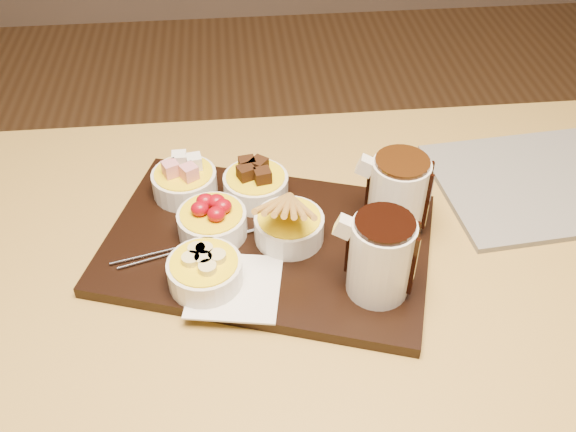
{
  "coord_description": "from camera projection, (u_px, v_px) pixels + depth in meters",
  "views": [
    {
      "loc": [
        -0.08,
        -0.62,
        1.41
      ],
      "look_at": [
        -0.01,
        0.05,
        0.81
      ],
      "focal_mm": 40.0,
      "sensor_mm": 36.0,
      "label": 1
    }
  ],
  "objects": [
    {
      "name": "dining_table",
      "position": [
        298.0,
        317.0,
        0.97
      ],
      "size": [
        1.2,
        0.8,
        0.75
      ],
      "color": "#B59243",
      "rests_on": "ground"
    },
    {
      "name": "serving_board",
      "position": [
        267.0,
        244.0,
        0.93
      ],
      "size": [
        0.53,
        0.43,
        0.02
      ],
      "primitive_type": "cube",
      "rotation": [
        0.0,
        0.0,
        -0.32
      ],
      "color": "black",
      "rests_on": "dining_table"
    },
    {
      "name": "napkin",
      "position": [
        235.0,
        287.0,
        0.86
      ],
      "size": [
        0.14,
        0.14,
        0.0
      ],
      "primitive_type": "cube",
      "rotation": [
        0.0,
        0.0,
        -0.18
      ],
      "color": "white",
      "rests_on": "serving_board"
    },
    {
      "name": "bowl_marshmallows",
      "position": [
        185.0,
        183.0,
        0.99
      ],
      "size": [
        0.1,
        0.1,
        0.04
      ],
      "primitive_type": "cylinder",
      "color": "silver",
      "rests_on": "serving_board"
    },
    {
      "name": "bowl_cake",
      "position": [
        256.0,
        187.0,
        0.99
      ],
      "size": [
        0.1,
        0.1,
        0.04
      ],
      "primitive_type": "cylinder",
      "color": "silver",
      "rests_on": "serving_board"
    },
    {
      "name": "bowl_strawberries",
      "position": [
        212.0,
        224.0,
        0.92
      ],
      "size": [
        0.1,
        0.1,
        0.04
      ],
      "primitive_type": "cylinder",
      "color": "silver",
      "rests_on": "serving_board"
    },
    {
      "name": "bowl_biscotti",
      "position": [
        289.0,
        228.0,
        0.92
      ],
      "size": [
        0.1,
        0.1,
        0.04
      ],
      "primitive_type": "cylinder",
      "color": "silver",
      "rests_on": "serving_board"
    },
    {
      "name": "bowl_bananas",
      "position": [
        205.0,
        273.0,
        0.85
      ],
      "size": [
        0.1,
        0.1,
        0.04
      ],
      "primitive_type": "cylinder",
      "color": "silver",
      "rests_on": "serving_board"
    },
    {
      "name": "pitcher_dark_chocolate",
      "position": [
        381.0,
        258.0,
        0.82
      ],
      "size": [
        0.1,
        0.1,
        0.11
      ],
      "primitive_type": "cylinder",
      "rotation": [
        0.0,
        0.0,
        -0.32
      ],
      "color": "silver",
      "rests_on": "serving_board"
    },
    {
      "name": "pitcher_milk_chocolate",
      "position": [
        398.0,
        195.0,
        0.91
      ],
      "size": [
        0.1,
        0.1,
        0.11
      ],
      "primitive_type": "cylinder",
      "rotation": [
        0.0,
        0.0,
        -0.32
      ],
      "color": "silver",
      "rests_on": "serving_board"
    },
    {
      "name": "fondue_skewers",
      "position": [
        201.0,
        242.0,
        0.92
      ],
      "size": [
        0.09,
        0.26,
        0.01
      ],
      "primitive_type": null,
      "rotation": [
        0.0,
        0.0,
        -1.33
      ],
      "color": "silver",
      "rests_on": "serving_board"
    },
    {
      "name": "newspaper",
      "position": [
        540.0,
        183.0,
        1.04
      ],
      "size": [
        0.35,
        0.29,
        0.01
      ],
      "primitive_type": "cube",
      "rotation": [
        0.0,
        0.0,
        0.09
      ],
      "color": "beige",
      "rests_on": "dining_table"
    }
  ]
}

